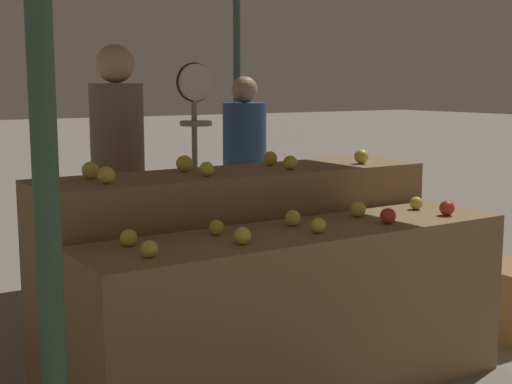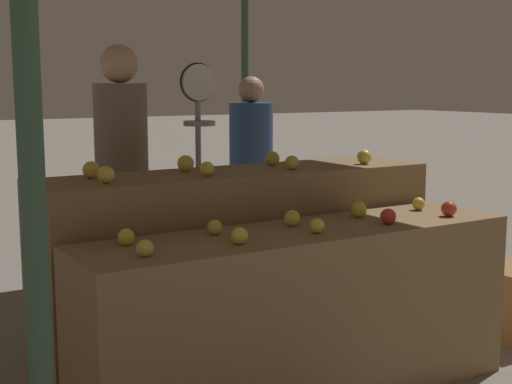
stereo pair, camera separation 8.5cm
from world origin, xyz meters
name	(u,v)px [view 2 (the right image)]	position (x,y,z in m)	size (l,w,h in m)	color
display_counter_front	(303,316)	(0.00, 0.00, 0.43)	(2.24, 0.55, 0.86)	olive
display_counter_back	(241,267)	(0.00, 0.60, 0.54)	(2.24, 0.55, 1.08)	olive
apple_front_0	(145,248)	(-0.86, -0.11, 0.89)	(0.07, 0.07, 0.07)	gold
apple_front_1	(240,236)	(-0.42, -0.12, 0.90)	(0.08, 0.08, 0.08)	yellow
apple_front_2	(317,226)	(0.00, -0.11, 0.89)	(0.07, 0.07, 0.07)	yellow
apple_front_3	(388,217)	(0.43, -0.12, 0.90)	(0.08, 0.08, 0.08)	red
apple_front_4	(449,209)	(0.85, -0.12, 0.90)	(0.08, 0.08, 0.08)	red
apple_front_5	(126,237)	(-0.85, 0.12, 0.90)	(0.07, 0.07, 0.07)	gold
apple_front_6	(215,227)	(-0.42, 0.11, 0.89)	(0.07, 0.07, 0.07)	gold
apple_front_7	(293,218)	(0.00, 0.10, 0.90)	(0.08, 0.08, 0.08)	yellow
apple_front_8	(359,210)	(0.43, 0.10, 0.90)	(0.08, 0.08, 0.08)	gold
apple_front_9	(419,204)	(0.85, 0.10, 0.89)	(0.07, 0.07, 0.07)	yellow
apple_back_0	(106,175)	(-0.80, 0.50, 1.12)	(0.08, 0.08, 0.08)	yellow
apple_back_1	(207,169)	(-0.27, 0.48, 1.12)	(0.08, 0.08, 0.08)	yellow
apple_back_2	(292,163)	(0.26, 0.48, 1.12)	(0.08, 0.08, 0.08)	gold
apple_back_3	(364,157)	(0.79, 0.50, 1.12)	(0.09, 0.09, 0.09)	yellow
apple_back_4	(91,170)	(-0.80, 0.71, 1.12)	(0.09, 0.09, 0.09)	yellow
apple_back_5	(186,163)	(-0.27, 0.72, 1.13)	(0.09, 0.09, 0.09)	yellow
apple_back_6	(272,159)	(0.28, 0.71, 1.12)	(0.08, 0.08, 0.08)	gold
produce_scale	(199,140)	(0.09, 1.26, 1.20)	(0.24, 0.20, 1.68)	#99999E
person_vendor_at_scale	(122,165)	(-0.35, 1.45, 1.05)	(0.45, 0.45, 1.79)	#2D2D38
person_customer_left	(251,161)	(1.05, 2.22, 0.93)	(0.43, 0.43, 1.61)	#2D2D38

